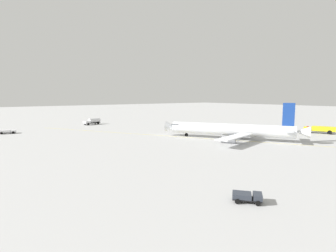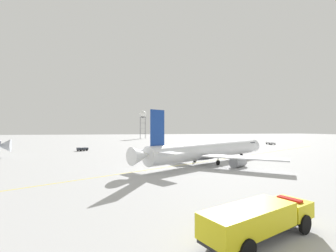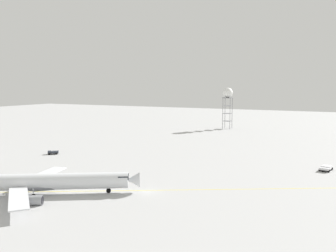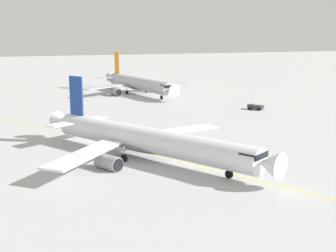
{
  "view_description": "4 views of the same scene",
  "coord_description": "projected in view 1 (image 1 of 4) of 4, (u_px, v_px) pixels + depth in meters",
  "views": [
    {
      "loc": [
        57.6,
        -62.24,
        13.45
      ],
      "look_at": [
        2.17,
        -19.72,
        5.39
      ],
      "focal_mm": 28.46,
      "sensor_mm": 36.0,
      "label": 1
    },
    {
      "loc": [
        25.83,
        52.01,
        7.76
      ],
      "look_at": [
        2.06,
        -54.6,
        9.32
      ],
      "focal_mm": 24.41,
      "sensor_mm": 36.0,
      "label": 2
    },
    {
      "loc": [
        -55.76,
        62.08,
        24.67
      ],
      "look_at": [
        2.06,
        -54.6,
        9.93
      ],
      "focal_mm": 38.95,
      "sensor_mm": 36.0,
      "label": 3
    },
    {
      "loc": [
        -58.79,
        21.57,
        18.77
      ],
      "look_at": [
        4.05,
        -0.32,
        4.96
      ],
      "focal_mm": 49.33,
      "sensor_mm": 36.0,
      "label": 4
    }
  ],
  "objects": [
    {
      "name": "baggage_truck_truck",
      "position": [
        247.0,
        196.0,
        33.68
      ],
      "size": [
        4.01,
        3.71,
        1.22
      ],
      "rotation": [
        0.0,
        0.0,
        0.67
      ],
      "color": "#232326",
      "rests_on": "ground_plane"
    },
    {
      "name": "taxiway_centreline",
      "position": [
        246.0,
        141.0,
        78.43
      ],
      "size": [
        142.46,
        78.61,
        0.01
      ],
      "rotation": [
        0.0,
        0.0,
        3.65
      ],
      "color": "yellow",
      "rests_on": "ground_plane"
    },
    {
      "name": "ground_plane",
      "position": [
        213.0,
        138.0,
        84.58
      ],
      "size": [
        600.0,
        600.0,
        0.0
      ],
      "primitive_type": "plane",
      "color": "#B2B2B2"
    },
    {
      "name": "airliner_main",
      "position": [
        232.0,
        130.0,
        81.93
      ],
      "size": [
        38.84,
        31.34,
        11.4
      ],
      "rotation": [
        0.0,
        0.0,
        3.68
      ],
      "color": "white",
      "rests_on": "ground_plane"
    },
    {
      "name": "fuel_tanker_truck",
      "position": [
        93.0,
        121.0,
        123.32
      ],
      "size": [
        4.17,
        8.39,
        2.87
      ],
      "rotation": [
        0.0,
        0.0,
        4.95
      ],
      "color": "#232326",
      "rests_on": "ground_plane"
    },
    {
      "name": "fire_tender_truck",
      "position": [
        320.0,
        129.0,
        94.51
      ],
      "size": [
        10.21,
        5.98,
        2.5
      ],
      "rotation": [
        0.0,
        0.0,
        3.51
      ],
      "color": "#232326",
      "rests_on": "ground_plane"
    },
    {
      "name": "pushback_tug_truck",
      "position": [
        7.0,
        131.0,
        93.95
      ],
      "size": [
        3.66,
        5.7,
        1.3
      ],
      "rotation": [
        0.0,
        0.0,
        1.38
      ],
      "color": "#232326",
      "rests_on": "ground_plane"
    }
  ]
}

